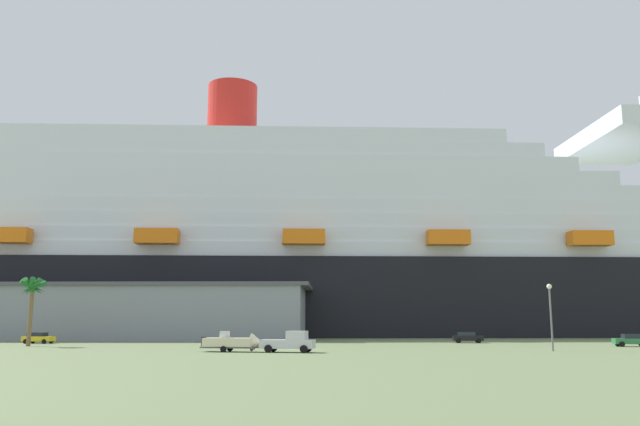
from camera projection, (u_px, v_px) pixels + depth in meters
name	position (u px, v px, depth m)	size (l,w,h in m)	color
ground_plane	(312.00, 341.00, 102.66)	(600.00, 600.00, 0.00)	#66754C
cruise_ship	(357.00, 256.00, 134.24)	(235.34, 48.27, 59.81)	black
terminal_building	(114.00, 312.00, 108.16)	(68.46, 21.11, 9.38)	gray
pickup_truck	(290.00, 342.00, 65.25)	(5.83, 2.91, 2.20)	silver
small_boat_on_trailer	(236.00, 343.00, 66.35)	(7.47, 2.89, 2.15)	#595960
palm_tree	(32.00, 291.00, 81.94)	(3.46, 3.44, 8.91)	brown
street_lamp	(550.00, 306.00, 68.59)	(0.56, 0.56, 7.24)	slate
parked_car_yellow_taxi	(38.00, 338.00, 90.17)	(4.40, 2.35, 1.58)	yellow
parked_car_green_wagon	(632.00, 340.00, 79.66)	(4.50, 2.52, 1.58)	#2D723F
parked_car_black_coupe	(468.00, 337.00, 92.86)	(4.50, 2.37, 1.58)	black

